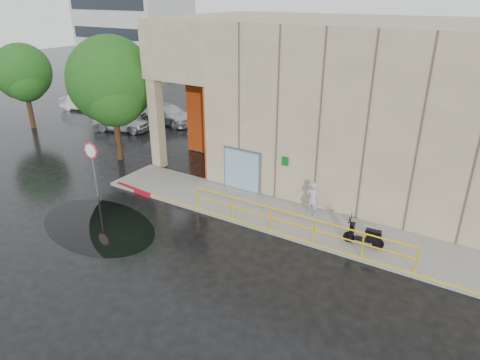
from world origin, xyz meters
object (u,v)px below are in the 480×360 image
(scooter, at_px, (365,230))
(tree_far, at_px, (23,75))
(red_curb, at_px, (134,190))
(person, at_px, (313,199))
(stop_sign, at_px, (92,158))
(car_b, at_px, (85,102))
(car_c, at_px, (168,114))
(tree_near, at_px, (112,84))
(car_a, at_px, (121,121))

(scooter, height_order, tree_far, tree_far)
(red_curb, xyz_separation_m, tree_far, (-14.08, 4.12, 3.80))
(person, bearing_deg, scooter, 149.12)
(stop_sign, relative_size, car_b, 0.67)
(car_c, distance_m, tree_near, 8.90)
(red_curb, xyz_separation_m, car_b, (-15.03, 9.67, 0.60))
(scooter, height_order, car_c, car_c)
(person, relative_size, scooter, 0.99)
(stop_sign, distance_m, car_a, 11.13)
(person, relative_size, car_a, 0.38)
(tree_near, bearing_deg, car_c, 110.13)
(stop_sign, relative_size, tree_near, 0.40)
(car_a, bearing_deg, person, -121.41)
(scooter, bearing_deg, car_c, 147.18)
(stop_sign, distance_m, tree_near, 5.58)
(person, relative_size, tree_far, 0.26)
(car_a, distance_m, tree_near, 7.20)
(car_a, height_order, tree_near, tree_near)
(person, bearing_deg, stop_sign, 14.28)
(car_a, height_order, car_c, car_c)
(person, height_order, scooter, person)
(tree_near, height_order, tree_far, tree_near)
(scooter, relative_size, tree_near, 0.22)
(car_c, height_order, tree_near, tree_near)
(person, xyz_separation_m, red_curb, (-8.69, -2.13, -0.85))
(car_a, height_order, car_b, car_a)
(stop_sign, bearing_deg, person, 39.99)
(red_curb, xyz_separation_m, tree_near, (-3.79, 2.79, 4.43))
(person, distance_m, car_c, 17.32)
(red_curb, height_order, car_c, car_c)
(scooter, bearing_deg, tree_far, 167.75)
(stop_sign, xyz_separation_m, tree_near, (-2.73, 4.19, 2.48))
(person, relative_size, tree_near, 0.22)
(car_a, relative_size, car_c, 0.84)
(stop_sign, xyz_separation_m, car_b, (-13.98, 11.07, -1.35))
(car_b, bearing_deg, car_a, -122.17)
(scooter, distance_m, car_b, 27.85)
(car_b, bearing_deg, person, -119.37)
(stop_sign, xyz_separation_m, car_c, (-5.50, 11.75, -1.34))
(stop_sign, distance_m, tree_far, 14.27)
(scooter, bearing_deg, car_b, 156.60)
(car_b, height_order, car_c, car_c)
(car_c, bearing_deg, scooter, -113.68)
(tree_near, bearing_deg, scooter, -7.28)
(car_a, bearing_deg, car_c, -40.59)
(car_b, bearing_deg, red_curb, -134.48)
(car_a, bearing_deg, stop_sign, -155.19)
(stop_sign, height_order, red_curb, stop_sign)
(person, xyz_separation_m, scooter, (2.69, -1.27, -0.10))
(car_b, height_order, tree_near, tree_near)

